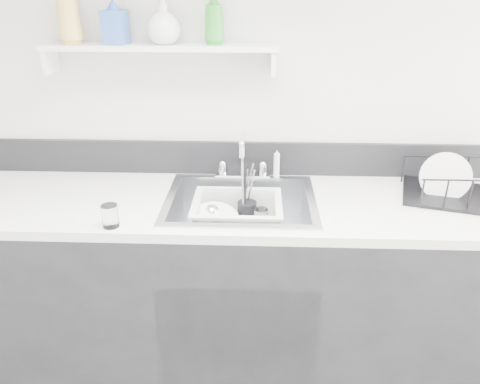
{
  "coord_description": "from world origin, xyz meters",
  "views": [
    {
      "loc": [
        0.07,
        -0.61,
        1.78
      ],
      "look_at": [
        0.0,
        1.14,
        0.98
      ],
      "focal_mm": 35.0,
      "sensor_mm": 36.0,
      "label": 1
    }
  ],
  "objects_px": {
    "wash_tub": "(237,217)",
    "dish_rack": "(457,182)",
    "counter_run": "(240,289)",
    "sink": "(240,219)"
  },
  "relations": [
    {
      "from": "sink",
      "to": "dish_rack",
      "type": "height_order",
      "value": "dish_rack"
    },
    {
      "from": "sink",
      "to": "wash_tub",
      "type": "xyz_separation_m",
      "value": [
        -0.02,
        0.02,
        -0.0
      ]
    },
    {
      "from": "wash_tub",
      "to": "dish_rack",
      "type": "relative_size",
      "value": 0.91
    },
    {
      "from": "counter_run",
      "to": "wash_tub",
      "type": "distance_m",
      "value": 0.37
    },
    {
      "from": "counter_run",
      "to": "wash_tub",
      "type": "bearing_deg",
      "value": 128.48
    },
    {
      "from": "counter_run",
      "to": "dish_rack",
      "type": "distance_m",
      "value": 1.07
    },
    {
      "from": "counter_run",
      "to": "sink",
      "type": "xyz_separation_m",
      "value": [
        0.0,
        0.0,
        0.37
      ]
    },
    {
      "from": "wash_tub",
      "to": "dish_rack",
      "type": "bearing_deg",
      "value": 2.8
    },
    {
      "from": "wash_tub",
      "to": "counter_run",
      "type": "bearing_deg",
      "value": -51.52
    },
    {
      "from": "wash_tub",
      "to": "dish_rack",
      "type": "distance_m",
      "value": 0.95
    }
  ]
}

